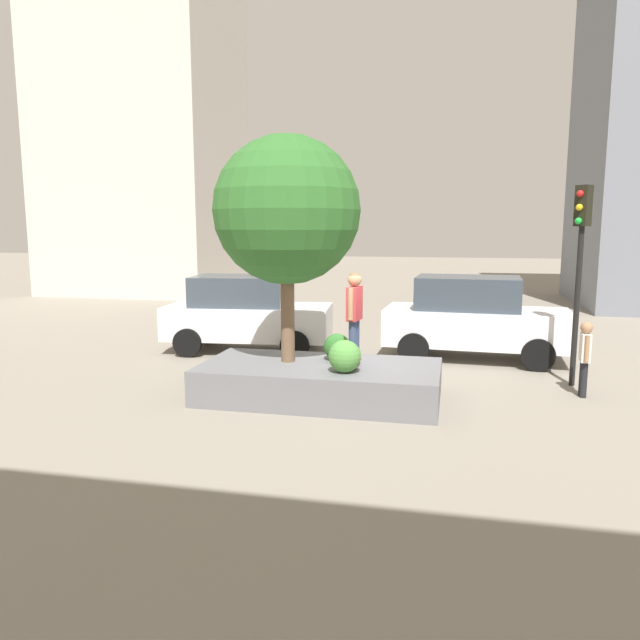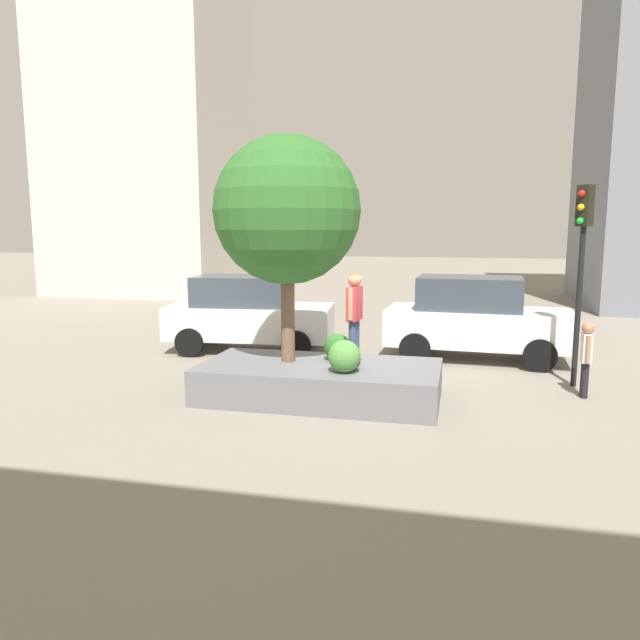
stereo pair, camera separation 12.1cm
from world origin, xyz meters
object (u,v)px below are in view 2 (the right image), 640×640
Objects in this scene: planter_ledge at (320,382)px; skateboarder at (354,311)px; plaza_tree at (287,211)px; skateboard at (354,363)px; police_car at (248,313)px; traffic_light_corner at (582,251)px; bystander_watching at (586,354)px; sedan_parked at (475,318)px.

planter_ledge is 1.61m from skateboarder.
skateboard is (1.39, -0.12, -2.98)m from plaza_tree.
police_car is 8.63m from traffic_light_corner.
plaza_tree reaches higher than bystander_watching.
bystander_watching is at bearing 16.33° from skateboarder.
sedan_parked is (3.79, 4.35, -2.64)m from plaza_tree.
plaza_tree is 6.67m from bystander_watching.
traffic_light_corner reaches higher than police_car.
plaza_tree is 3.29m from skateboard.
plaza_tree is 5.60× the size of skateboard.
skateboarder is 0.41× the size of traffic_light_corner.
bystander_watching is at bearing -18.93° from police_car.
plaza_tree reaches higher than planter_ledge.
police_car is at bearing 131.93° from skateboarder.
skateboard is at bearing -4.77° from plaza_tree.
skateboard is at bearing 2.51° from planter_ledge.
skateboard is 5.59m from police_car.
skateboarder is at bearing -153.89° from traffic_light_corner.
sedan_parked is (3.08, 4.50, 0.75)m from planter_ledge.
skateboarder reaches higher than planter_ledge.
skateboard is 1.04m from skateboarder.
sedan_parked is at bearing 61.78° from skateboarder.
police_car is 6.14m from sedan_parked.
police_car is 8.72m from bystander_watching.
traffic_light_corner is 2.22m from bystander_watching.
skateboarder reaches higher than police_car.
planter_ledge is 2.66× the size of skateboarder.
sedan_parked is at bearing 61.78° from skateboard.
traffic_light_corner is at bearing 19.50° from plaza_tree.
planter_ledge is at bearing -156.68° from traffic_light_corner.
police_car is at bearing -177.03° from sedan_parked.
planter_ledge is at bearing -53.92° from police_car.
bystander_watching is (4.52, 1.32, 0.13)m from skateboard.
plaza_tree is 0.96× the size of police_car.
sedan_parked is 3.59m from traffic_light_corner.
plaza_tree is at bearing 168.33° from planter_ledge.
plaza_tree reaches higher than skateboard.
police_car is at bearing 161.07° from bystander_watching.
police_car is (-3.73, 4.15, -0.74)m from skateboarder.
skateboard is (0.68, 0.03, 0.41)m from planter_ledge.
plaza_tree reaches higher than skateboarder.
planter_ledge is at bearing -165.41° from bystander_watching.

